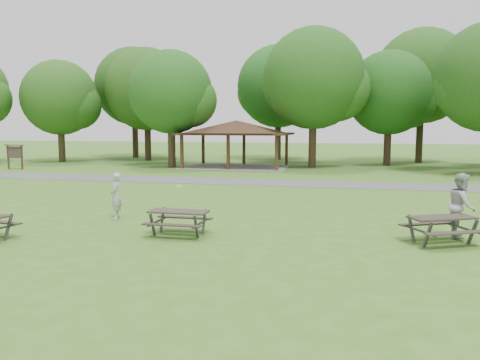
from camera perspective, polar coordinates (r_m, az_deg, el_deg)
name	(u,v)px	position (r m, az deg, el deg)	size (l,w,h in m)	color
ground	(176,238)	(14.09, -7.77, -6.98)	(160.00, 160.00, 0.00)	#39661D
asphalt_path	(263,182)	(27.43, 2.76, -0.29)	(120.00, 3.20, 0.02)	#4E4E51
pavilion	(237,129)	(37.85, -0.42, 6.24)	(8.60, 7.01, 3.76)	#372214
notice_board	(15,152)	(39.67, -25.77, 3.07)	(1.60, 0.30, 1.88)	#342213
tree_row_b	(61,100)	(46.28, -21.01, 9.10)	(7.14, 6.80, 9.28)	#312316
tree_row_c	(148,92)	(45.97, -11.17, 10.51)	(8.19, 7.80, 10.67)	black
tree_row_d	(172,95)	(38.01, -8.30, 10.26)	(6.93, 6.60, 9.27)	#322316
tree_row_e	(315,82)	(38.07, 9.11, 11.77)	(8.40, 8.00, 11.02)	#332116
tree_row_f	(390,95)	(41.50, 17.84, 9.80)	(7.35, 7.00, 9.55)	#311E16
tree_deep_a	(135,89)	(50.44, -12.68, 10.79)	(8.40, 8.00, 11.38)	#311F15
tree_deep_b	(279,89)	(46.45, 4.83, 11.00)	(8.40, 8.00, 11.13)	#312016
tree_deep_c	(423,79)	(45.41, 21.44, 11.39)	(8.82, 8.40, 11.90)	black
picnic_table_middle	(179,217)	(14.29, -7.50, -4.44)	(1.79, 1.45, 0.77)	#2F2922
picnic_table_far	(442,223)	(14.33, 23.40, -4.84)	(2.29, 2.13, 0.79)	#2C2520
frisbee_in_flight	(179,186)	(16.12, -7.47, -0.76)	(0.34, 0.34, 0.02)	yellow
frisbee_thrower	(116,196)	(17.22, -14.91, -1.88)	(0.60, 0.39, 1.64)	#AEAEB1
frisbee_catcher	(462,205)	(15.28, 25.41, -2.82)	(0.93, 0.73, 1.92)	#A7A7AA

